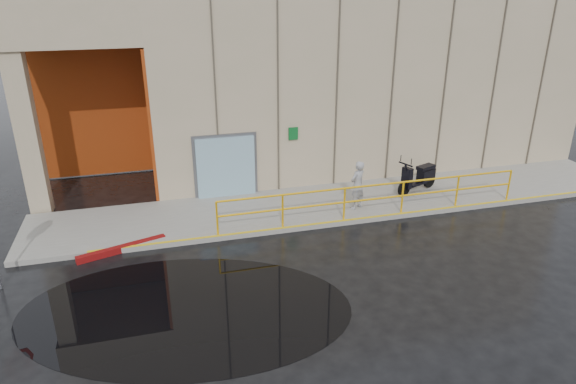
% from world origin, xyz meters
% --- Properties ---
extents(ground, '(120.00, 120.00, 0.00)m').
position_xyz_m(ground, '(0.00, 0.00, 0.00)').
color(ground, black).
rests_on(ground, ground).
extents(sidewalk, '(20.00, 3.00, 0.15)m').
position_xyz_m(sidewalk, '(4.00, 4.50, 0.07)').
color(sidewalk, gray).
rests_on(sidewalk, ground).
extents(building, '(20.00, 10.17, 8.00)m').
position_xyz_m(building, '(5.10, 10.98, 4.21)').
color(building, tan).
rests_on(building, ground).
extents(guardrail, '(9.56, 0.06, 1.03)m').
position_xyz_m(guardrail, '(4.25, 3.15, 0.68)').
color(guardrail, '#FFB70D').
rests_on(guardrail, sidewalk).
extents(person, '(0.67, 0.60, 1.55)m').
position_xyz_m(person, '(3.98, 3.82, 0.93)').
color(person, '#9B9B9F').
rests_on(person, sidewalk).
extents(scooter, '(1.82, 1.15, 1.37)m').
position_xyz_m(scooter, '(6.49, 4.55, 0.94)').
color(scooter, black).
rests_on(scooter, sidewalk).
extents(red_curb, '(2.34, 0.91, 0.18)m').
position_xyz_m(red_curb, '(-3.11, 3.10, 0.09)').
color(red_curb, maroon).
rests_on(red_curb, ground).
extents(puddle, '(8.27, 6.16, 0.01)m').
position_xyz_m(puddle, '(-1.68, -0.06, 0.00)').
color(puddle, black).
rests_on(puddle, ground).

